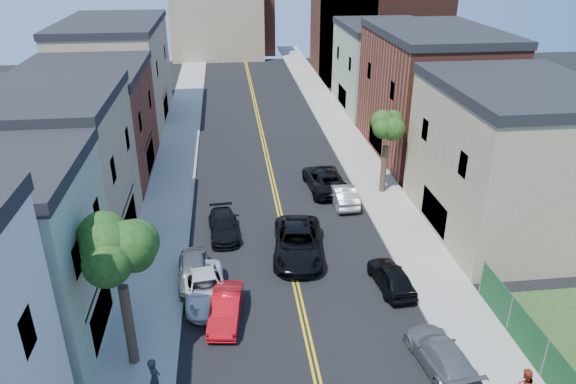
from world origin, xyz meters
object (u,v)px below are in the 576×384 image
object	(u,v)px
grey_car_left	(194,271)
silver_car_right	(342,194)
grey_car_right	(441,355)
black_suv_lane	(298,243)
pedestrian_left	(155,378)
white_pickup	(205,288)
red_sedan	(226,308)
dark_car_right_far	(325,179)
black_car_right	(391,277)
black_car_left	(223,226)

from	to	relation	value
grey_car_left	silver_car_right	distance (m)	13.24
grey_car_right	black_suv_lane	bearing A→B (deg)	-70.50
grey_car_left	pedestrian_left	world-z (taller)	pedestrian_left
white_pickup	pedestrian_left	distance (m)	6.84
red_sedan	pedestrian_left	world-z (taller)	pedestrian_left
white_pickup	dark_car_right_far	distance (m)	15.44
grey_car_left	grey_car_right	distance (m)	13.51
black_car_right	dark_car_right_far	xyz separation A→B (m)	(-1.27, 12.90, 0.12)
red_sedan	black_car_left	bearing A→B (deg)	97.90
black_car_right	white_pickup	bearing A→B (deg)	-6.19
grey_car_right	dark_car_right_far	distance (m)	19.04
black_car_left	grey_car_right	xyz separation A→B (m)	(9.35, -12.84, 0.03)
grey_car_left	pedestrian_left	distance (m)	8.32
pedestrian_left	white_pickup	bearing A→B (deg)	-34.97
red_sedan	black_car_left	xyz separation A→B (m)	(-0.05, 8.45, -0.03)
silver_car_right	white_pickup	bearing A→B (deg)	45.25
pedestrian_left	red_sedan	bearing A→B (deg)	-50.56
dark_car_right_far	black_car_left	bearing A→B (deg)	34.90
white_pickup	pedestrian_left	bearing A→B (deg)	-113.07
silver_car_right	black_car_right	bearing A→B (deg)	90.63
red_sedan	pedestrian_left	bearing A→B (deg)	-113.75
white_pickup	silver_car_right	bearing A→B (deg)	39.87
black_car_left	dark_car_right_far	distance (m)	9.81
black_car_right	black_suv_lane	distance (m)	5.96
red_sedan	grey_car_left	xyz separation A→B (m)	(-1.70, 3.45, 0.04)
black_car_right	pedestrian_left	bearing A→B (deg)	23.22
grey_car_left	black_car_left	world-z (taller)	grey_car_left
black_car_left	black_suv_lane	distance (m)	5.27
grey_car_left	pedestrian_left	xyz separation A→B (m)	(-1.20, -8.22, 0.40)
black_suv_lane	pedestrian_left	size ratio (longest dim) A/B	3.16
white_pickup	pedestrian_left	size ratio (longest dim) A/B	2.53
black_car_left	dark_car_right_far	xyz separation A→B (m)	(7.65, 6.13, 0.16)
dark_car_right_far	black_suv_lane	size ratio (longest dim) A/B	0.94
white_pickup	grey_car_left	size ratio (longest dim) A/B	1.17
white_pickup	dark_car_right_far	size ratio (longest dim) A/B	0.85
dark_car_right_far	grey_car_left	bearing A→B (deg)	46.33
black_car_left	black_car_right	world-z (taller)	black_car_right
red_sedan	black_car_right	size ratio (longest dim) A/B	1.01
black_car_left	black_suv_lane	size ratio (longest dim) A/B	0.72
white_pickup	black_car_left	bearing A→B (deg)	74.06
silver_car_right	black_suv_lane	bearing A→B (deg)	55.89
red_sedan	black_car_right	xyz separation A→B (m)	(8.87, 1.67, 0.02)
red_sedan	black_suv_lane	xyz separation A→B (m)	(4.30, 5.49, 0.18)
red_sedan	black_suv_lane	world-z (taller)	black_suv_lane
grey_car_left	dark_car_right_far	bearing A→B (deg)	46.81
silver_car_right	red_sedan	bearing A→B (deg)	53.06
white_pickup	grey_car_left	distance (m)	1.77
white_pickup	grey_car_left	bearing A→B (deg)	103.93
grey_car_right	black_suv_lane	size ratio (longest dim) A/B	0.75
red_sedan	black_car_left	world-z (taller)	red_sedan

